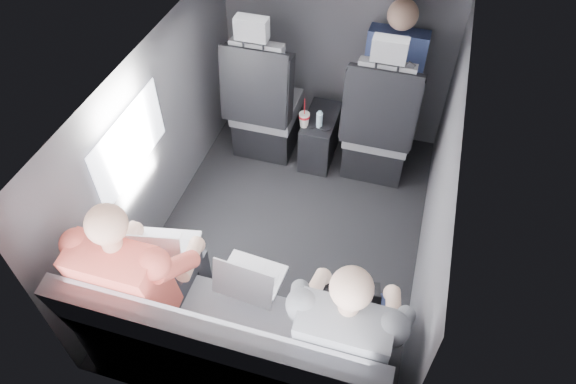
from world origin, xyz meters
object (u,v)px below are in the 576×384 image
(front_seat_right, at_px, (378,131))
(passenger_rear_left, at_px, (143,275))
(center_console, at_px, (320,137))
(laptop_black, at_px, (349,303))
(laptop_white, at_px, (160,250))
(passenger_rear_right, at_px, (346,330))
(soda_cup, at_px, (304,119))
(laptop_silver, at_px, (249,278))
(passenger_front_right, at_px, (393,72))
(water_bottle, at_px, (319,120))
(front_seat_left, at_px, (264,110))
(rear_bench, at_px, (233,348))

(front_seat_right, distance_m, passenger_rear_left, 2.06)
(center_console, bearing_deg, laptop_black, -71.98)
(laptop_white, xyz_separation_m, laptop_black, (1.05, -0.02, -0.01))
(front_seat_right, height_order, passenger_rear_right, front_seat_right)
(soda_cup, bearing_deg, passenger_rear_right, -68.60)
(passenger_rear_left, relative_size, passenger_rear_right, 1.02)
(laptop_black, bearing_deg, laptop_silver, -179.59)
(front_seat_right, distance_m, passenger_front_right, 0.44)
(front_seat_right, relative_size, water_bottle, 8.96)
(water_bottle, bearing_deg, laptop_white, -108.24)
(front_seat_right, bearing_deg, laptop_black, -86.51)
(front_seat_left, height_order, rear_bench, front_seat_left)
(passenger_rear_right, bearing_deg, laptop_white, 170.57)
(soda_cup, xyz_separation_m, laptop_silver, (0.12, -1.56, 0.17))
(rear_bench, distance_m, laptop_black, 0.68)
(laptop_white, height_order, passenger_front_right, passenger_front_right)
(passenger_rear_left, bearing_deg, soda_cup, 76.51)
(center_console, distance_m, passenger_rear_right, 1.98)
(water_bottle, height_order, laptop_silver, laptop_silver)
(center_console, height_order, passenger_front_right, passenger_front_right)
(front_seat_right, bearing_deg, center_console, 174.93)
(water_bottle, relative_size, laptop_white, 0.36)
(soda_cup, bearing_deg, front_seat_left, 164.06)
(rear_bench, distance_m, soda_cup, 1.81)
(front_seat_right, height_order, laptop_black, front_seat_right)
(front_seat_right, distance_m, laptop_white, 1.90)
(center_console, distance_m, laptop_black, 1.83)
(rear_bench, relative_size, passenger_rear_right, 1.29)
(center_console, xyz_separation_m, passenger_front_right, (0.47, 0.22, 0.56))
(soda_cup, xyz_separation_m, water_bottle, (0.11, 0.02, 0.00))
(front_seat_right, xyz_separation_m, passenger_rear_left, (-0.96, -1.81, 0.25))
(front_seat_right, bearing_deg, passenger_front_right, 85.65)
(laptop_black, relative_size, passenger_rear_right, 0.28)
(front_seat_right, distance_m, water_bottle, 0.45)
(laptop_silver, height_order, passenger_front_right, passenger_front_right)
(soda_cup, height_order, passenger_rear_right, passenger_rear_right)
(center_console, xyz_separation_m, laptop_black, (0.55, -1.69, 0.43))
(center_console, bearing_deg, passenger_rear_left, -105.42)
(laptop_white, distance_m, passenger_front_right, 2.13)
(front_seat_left, height_order, front_seat_right, same)
(laptop_white, relative_size, laptop_black, 1.15)
(laptop_white, bearing_deg, front_seat_left, 88.20)
(water_bottle, bearing_deg, front_seat_left, 170.74)
(center_console, bearing_deg, passenger_front_right, 24.91)
(passenger_rear_right, bearing_deg, front_seat_right, 93.77)
(passenger_rear_right, bearing_deg, passenger_rear_left, -179.98)
(rear_bench, bearing_deg, front_seat_left, 103.31)
(soda_cup, xyz_separation_m, passenger_front_right, (0.57, 0.36, 0.30))
(front_seat_right, xyz_separation_m, rear_bench, (-0.45, -1.90, -0.09))
(passenger_rear_left, xyz_separation_m, passenger_rear_right, (1.08, 0.00, -0.01))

